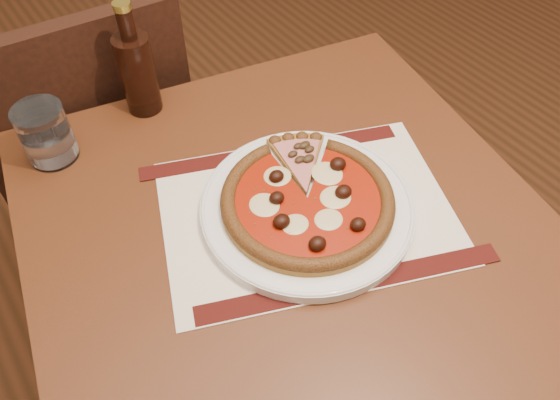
% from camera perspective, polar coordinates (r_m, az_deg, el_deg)
% --- Properties ---
extents(table, '(0.94, 0.94, 0.75)m').
position_cam_1_polar(table, '(0.94, 0.70, -5.93)').
color(table, '#602C16').
rests_on(table, ground).
extents(chair_far, '(0.46, 0.46, 0.91)m').
position_cam_1_polar(chair_far, '(1.37, -18.63, 5.10)').
color(chair_far, black).
rests_on(chair_far, ground).
extents(placemat, '(0.54, 0.47, 0.00)m').
position_cam_1_polar(placemat, '(0.87, 2.82, -1.20)').
color(placemat, white).
rests_on(placemat, table).
extents(plate, '(0.34, 0.34, 0.02)m').
position_cam_1_polar(plate, '(0.87, 2.85, -0.78)').
color(plate, white).
rests_on(plate, placemat).
extents(pizza, '(0.27, 0.27, 0.04)m').
position_cam_1_polar(pizza, '(0.85, 2.90, 0.05)').
color(pizza, olive).
rests_on(pizza, plate).
extents(ham_slice, '(0.11, 0.14, 0.02)m').
position_cam_1_polar(ham_slice, '(0.92, 2.76, 4.61)').
color(ham_slice, olive).
rests_on(ham_slice, plate).
extents(water_glass, '(0.10, 0.10, 0.10)m').
position_cam_1_polar(water_glass, '(1.00, -23.28, 6.38)').
color(water_glass, white).
rests_on(water_glass, table).
extents(bottle, '(0.06, 0.06, 0.22)m').
position_cam_1_polar(bottle, '(1.04, -14.70, 12.96)').
color(bottle, '#33160C').
rests_on(bottle, table).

